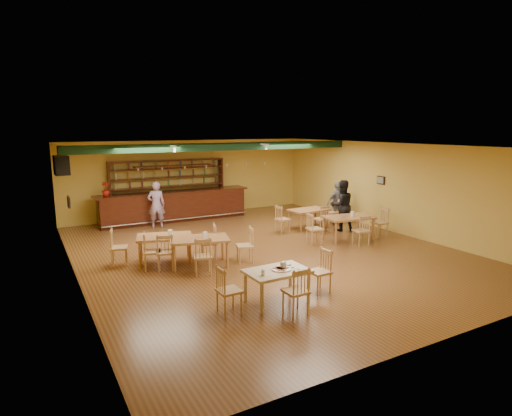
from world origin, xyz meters
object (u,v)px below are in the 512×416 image
bar_counter (175,206)px  patron_right_a (342,205)px  dining_table_a (165,249)px  dining_table_c (200,252)px  dining_table_d (348,228)px  patron_bar (156,205)px  near_table (277,286)px  dining_table_b (309,219)px

bar_counter → patron_right_a: 6.24m
dining_table_a → patron_right_a: size_ratio=0.81×
dining_table_c → patron_right_a: bearing=27.9°
dining_table_d → patron_bar: 6.64m
dining_table_a → patron_bar: patron_bar is taller
near_table → patron_right_a: size_ratio=0.72×
dining_table_c → patron_right_a: size_ratio=0.84×
bar_counter → near_table: 8.47m
dining_table_b → patron_right_a: patron_right_a is taller
dining_table_c → patron_right_a: patron_right_a is taller
dining_table_a → patron_right_a: 6.40m
dining_table_a → patron_right_a: patron_right_a is taller
dining_table_d → patron_bar: patron_bar is taller
dining_table_b → near_table: bearing=-135.4°
dining_table_a → dining_table_b: size_ratio=1.04×
dining_table_b → patron_bar: patron_bar is taller
bar_counter → dining_table_b: 5.10m
bar_counter → dining_table_b: (3.73, -3.48, -0.22)m
dining_table_a → near_table: size_ratio=1.12×
patron_right_a → dining_table_c: bearing=26.9°
dining_table_b → dining_table_c: 5.29m
near_table → patron_right_a: (5.17, 4.17, 0.53)m
dining_table_a → dining_table_d: dining_table_d is taller
dining_table_b → patron_right_a: size_ratio=0.78×
dining_table_c → bar_counter: bearing=93.7°
near_table → patron_right_a: patron_right_a is taller
dining_table_c → patron_bar: 4.72m
dining_table_d → near_table: 5.49m
dining_table_c → patron_bar: patron_bar is taller
dining_table_a → dining_table_d: 5.77m
near_table → bar_counter: bearing=84.6°
bar_counter → dining_table_d: size_ratio=3.87×
dining_table_d → dining_table_c: bearing=-170.0°
dining_table_c → dining_table_d: bearing=17.4°
bar_counter → patron_right_a: bearing=-43.4°
bar_counter → patron_bar: 1.27m
dining_table_a → near_table: dining_table_a is taller
bar_counter → dining_table_a: (-1.84, -4.76, -0.21)m
dining_table_d → bar_counter: bearing=134.3°
dining_table_c → dining_table_d: (5.06, 0.16, 0.01)m
bar_counter → dining_table_a: bearing=-111.1°
patron_bar → patron_right_a: patron_right_a is taller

